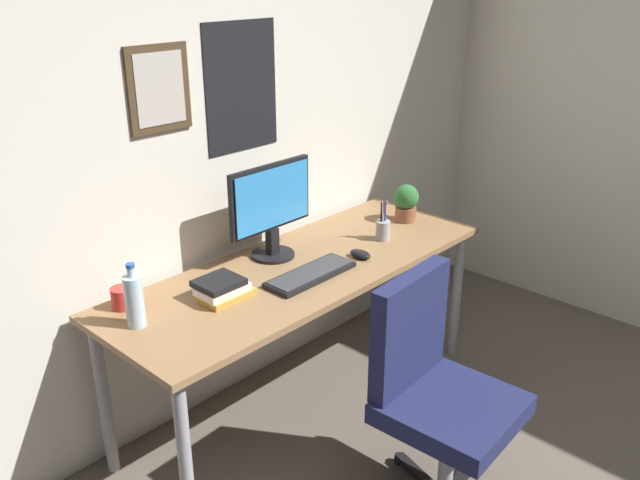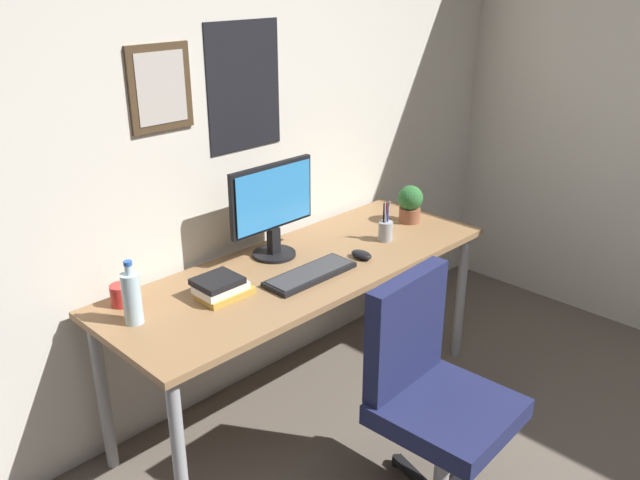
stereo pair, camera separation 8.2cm
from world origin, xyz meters
name	(u,v)px [view 1 (the left image)]	position (x,y,z in m)	size (l,w,h in m)	color
wall_back	(194,137)	(0.00, 2.15, 1.30)	(4.40, 0.10, 2.60)	silver
desk	(304,280)	(0.24, 1.74, 0.67)	(1.88, 0.67, 0.74)	#936D47
office_chair	(434,386)	(0.14, 0.96, 0.53)	(0.56, 0.57, 0.95)	#1E234C
monitor	(271,207)	(0.21, 1.91, 0.98)	(0.46, 0.20, 0.43)	black
keyboard	(311,274)	(0.17, 1.63, 0.76)	(0.43, 0.15, 0.03)	black
computer_mouse	(360,254)	(0.47, 1.60, 0.76)	(0.06, 0.11, 0.04)	black
water_bottle	(134,300)	(-0.56, 1.82, 0.85)	(0.07, 0.07, 0.25)	silver
coffee_mug_near	(123,298)	(-0.52, 1.98, 0.79)	(0.12, 0.09, 0.09)	red
potted_plant	(406,202)	(1.00, 1.74, 0.85)	(0.13, 0.13, 0.20)	brown
pen_cup	(383,229)	(0.72, 1.66, 0.80)	(0.07, 0.07, 0.20)	#9EA0A5
book_stack_left	(223,289)	(-0.21, 1.75, 0.78)	(0.22, 0.16, 0.08)	gold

